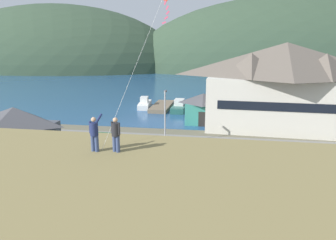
{
  "coord_description": "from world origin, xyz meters",
  "views": [
    {
      "loc": [
        5.03,
        -23.71,
        11.52
      ],
      "look_at": [
        -0.43,
        9.0,
        3.5
      ],
      "focal_mm": 33.49,
      "sensor_mm": 36.0,
      "label": 1
    }
  ],
  "objects_px": {
    "parked_car_corner_spot": "(46,168)",
    "parked_car_mid_row_center": "(311,186)",
    "parked_car_back_row_left": "(308,159)",
    "moored_boat_outer_mooring": "(180,107)",
    "person_kite_flyer": "(94,133)",
    "moored_boat_wharfside": "(145,104)",
    "harbor_lodge": "(284,84)",
    "parked_car_front_row_silver": "(222,151)",
    "parking_light_pole": "(165,114)",
    "parked_car_front_row_red": "(137,150)",
    "person_companion": "(116,134)",
    "wharf_dock": "(162,106)",
    "flying_kite": "(163,0)",
    "storage_shed_waterside": "(203,108)",
    "parked_car_mid_row_near": "(103,142)",
    "parked_car_mid_row_far": "(140,171)",
    "storage_shed_near_lot": "(16,132)",
    "parked_car_lone_by_shed": "(203,174)"
  },
  "relations": [
    {
      "from": "parked_car_corner_spot",
      "to": "person_companion",
      "type": "height_order",
      "value": "person_companion"
    },
    {
      "from": "harbor_lodge",
      "to": "parked_car_front_row_red",
      "type": "xyz_separation_m",
      "value": [
        -16.72,
        -15.52,
        -5.24
      ]
    },
    {
      "from": "parked_car_back_row_left",
      "to": "parked_car_front_row_silver",
      "type": "relative_size",
      "value": 0.98
    },
    {
      "from": "moored_boat_outer_mooring",
      "to": "parking_light_pole",
      "type": "distance_m",
      "value": 20.36
    },
    {
      "from": "harbor_lodge",
      "to": "parked_car_mid_row_center",
      "type": "xyz_separation_m",
      "value": [
        -1.55,
        -21.33,
        -5.24
      ]
    },
    {
      "from": "parked_car_back_row_left",
      "to": "flying_kite",
      "type": "bearing_deg",
      "value": -146.84
    },
    {
      "from": "moored_boat_outer_mooring",
      "to": "parked_car_front_row_red",
      "type": "distance_m",
      "value": 25.19
    },
    {
      "from": "parked_car_back_row_left",
      "to": "moored_boat_wharfside",
      "type": "bearing_deg",
      "value": 130.0
    },
    {
      "from": "moored_boat_wharfside",
      "to": "parked_car_front_row_red",
      "type": "bearing_deg",
      "value": -78.03
    },
    {
      "from": "parked_car_corner_spot",
      "to": "parked_car_front_row_silver",
      "type": "xyz_separation_m",
      "value": [
        15.02,
        6.94,
        0.0
      ]
    },
    {
      "from": "storage_shed_waterside",
      "to": "person_kite_flyer",
      "type": "xyz_separation_m",
      "value": [
        -3.64,
        -31.82,
        4.96
      ]
    },
    {
      "from": "storage_shed_waterside",
      "to": "parking_light_pole",
      "type": "bearing_deg",
      "value": -107.88
    },
    {
      "from": "storage_shed_near_lot",
      "to": "parking_light_pole",
      "type": "bearing_deg",
      "value": 25.02
    },
    {
      "from": "harbor_lodge",
      "to": "parked_car_back_row_left",
      "type": "bearing_deg",
      "value": -90.94
    },
    {
      "from": "parked_car_mid_row_center",
      "to": "parked_car_back_row_left",
      "type": "distance_m",
      "value": 6.23
    },
    {
      "from": "storage_shed_waterside",
      "to": "person_companion",
      "type": "height_order",
      "value": "person_companion"
    },
    {
      "from": "wharf_dock",
      "to": "parked_car_front_row_red",
      "type": "height_order",
      "value": "parked_car_front_row_red"
    },
    {
      "from": "storage_shed_waterside",
      "to": "parked_car_front_row_red",
      "type": "xyz_separation_m",
      "value": [
        -5.74,
        -16.57,
        -1.28
      ]
    },
    {
      "from": "person_kite_flyer",
      "to": "person_companion",
      "type": "bearing_deg",
      "value": 5.23
    },
    {
      "from": "parked_car_corner_spot",
      "to": "parked_car_front_row_red",
      "type": "height_order",
      "value": "same"
    },
    {
      "from": "parked_car_corner_spot",
      "to": "parked_car_front_row_red",
      "type": "bearing_deg",
      "value": 42.11
    },
    {
      "from": "storage_shed_near_lot",
      "to": "parked_car_mid_row_far",
      "type": "distance_m",
      "value": 14.45
    },
    {
      "from": "moored_boat_wharfside",
      "to": "parked_car_front_row_red",
      "type": "distance_m",
      "value": 27.24
    },
    {
      "from": "parked_car_front_row_silver",
      "to": "parked_car_back_row_left",
      "type": "bearing_deg",
      "value": -5.56
    },
    {
      "from": "storage_shed_near_lot",
      "to": "flying_kite",
      "type": "relative_size",
      "value": 0.83
    },
    {
      "from": "parked_car_mid_row_center",
      "to": "parked_car_lone_by_shed",
      "type": "xyz_separation_m",
      "value": [
        -8.22,
        0.94,
        0.0
      ]
    },
    {
      "from": "parked_car_mid_row_near",
      "to": "parked_car_mid_row_far",
      "type": "height_order",
      "value": "same"
    },
    {
      "from": "parked_car_corner_spot",
      "to": "parked_car_mid_row_center",
      "type": "relative_size",
      "value": 0.97
    },
    {
      "from": "harbor_lodge",
      "to": "parked_car_corner_spot",
      "type": "distance_m",
      "value": 32.01
    },
    {
      "from": "wharf_dock",
      "to": "parked_car_corner_spot",
      "type": "height_order",
      "value": "parked_car_corner_spot"
    },
    {
      "from": "parked_car_mid_row_near",
      "to": "parked_car_lone_by_shed",
      "type": "distance_m",
      "value": 13.4
    },
    {
      "from": "harbor_lodge",
      "to": "person_kite_flyer",
      "type": "xyz_separation_m",
      "value": [
        -14.62,
        -30.76,
        1.0
      ]
    },
    {
      "from": "parked_car_corner_spot",
      "to": "person_companion",
      "type": "xyz_separation_m",
      "value": [
        9.67,
        -9.27,
        6.23
      ]
    },
    {
      "from": "moored_boat_wharfside",
      "to": "parking_light_pole",
      "type": "relative_size",
      "value": 0.98
    },
    {
      "from": "parked_car_mid_row_near",
      "to": "moored_boat_outer_mooring",
      "type": "bearing_deg",
      "value": 76.4
    },
    {
      "from": "moored_boat_wharfside",
      "to": "flying_kite",
      "type": "xyz_separation_m",
      "value": [
        9.83,
        -34.39,
        13.63
      ]
    },
    {
      "from": "storage_shed_near_lot",
      "to": "moored_boat_wharfside",
      "type": "relative_size",
      "value": 1.23
    },
    {
      "from": "parked_car_corner_spot",
      "to": "parked_car_lone_by_shed",
      "type": "relative_size",
      "value": 0.97
    },
    {
      "from": "person_companion",
      "to": "person_kite_flyer",
      "type": "bearing_deg",
      "value": -174.77
    },
    {
      "from": "parked_car_front_row_red",
      "to": "moored_boat_outer_mooring",
      "type": "bearing_deg",
      "value": 87.44
    },
    {
      "from": "parked_car_corner_spot",
      "to": "parking_light_pole",
      "type": "relative_size",
      "value": 0.66
    },
    {
      "from": "flying_kite",
      "to": "moored_boat_outer_mooring",
      "type": "bearing_deg",
      "value": 95.3
    },
    {
      "from": "parked_car_corner_spot",
      "to": "parking_light_pole",
      "type": "height_order",
      "value": "parking_light_pole"
    },
    {
      "from": "moored_boat_outer_mooring",
      "to": "parked_car_front_row_silver",
      "type": "xyz_separation_m",
      "value": [
        7.39,
        -24.1,
        0.34
      ]
    },
    {
      "from": "wharf_dock",
      "to": "parked_car_front_row_red",
      "type": "xyz_separation_m",
      "value": [
        2.37,
        -26.71,
        0.71
      ]
    },
    {
      "from": "moored_boat_outer_mooring",
      "to": "person_kite_flyer",
      "type": "xyz_separation_m",
      "value": [
        0.97,
        -40.41,
        6.59
      ]
    },
    {
      "from": "parked_car_front_row_silver",
      "to": "parking_light_pole",
      "type": "distance_m",
      "value": 8.1
    },
    {
      "from": "parked_car_front_row_red",
      "to": "wharf_dock",
      "type": "bearing_deg",
      "value": 95.07
    },
    {
      "from": "person_kite_flyer",
      "to": "parked_car_mid_row_near",
      "type": "bearing_deg",
      "value": 110.56
    },
    {
      "from": "parked_car_front_row_red",
      "to": "parked_car_back_row_left",
      "type": "bearing_deg",
      "value": 0.99
    }
  ]
}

